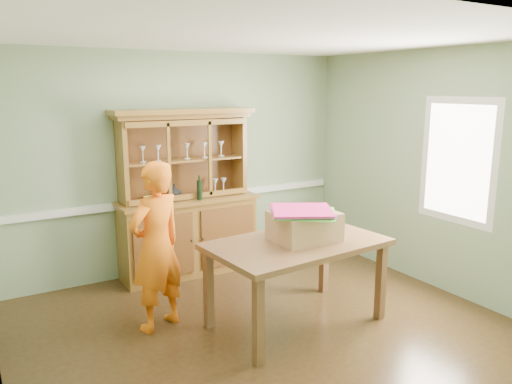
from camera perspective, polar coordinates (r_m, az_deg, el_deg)
floor at (r=4.97m, az=1.03°, el=-15.34°), size 4.50×4.50×0.00m
ceiling at (r=4.44m, az=1.16°, el=17.39°), size 4.50×4.50×0.00m
wall_back at (r=6.28m, az=-8.52°, el=3.30°), size 4.50×0.00×4.50m
wall_right at (r=5.99m, az=19.77°, el=2.31°), size 0.00×4.00×4.00m
wall_front at (r=3.05m, az=21.28°, el=-6.57°), size 4.50×0.00×4.50m
chair_rail at (r=6.34m, az=-8.32°, el=-0.75°), size 4.41×0.05×0.08m
window_panel at (r=5.77m, az=22.02°, el=3.31°), size 0.03×0.96×1.36m
china_hutch at (r=6.18m, az=-7.87°, el=-2.83°), size 1.72×0.57×2.03m
dining_table at (r=4.83m, az=4.69°, el=-6.75°), size 1.74×1.13×0.83m
cardboard_box at (r=4.79m, az=5.54°, el=-3.93°), size 0.60×0.49×0.28m
kite_stack at (r=4.71m, az=5.48°, el=-2.18°), size 0.75×0.75×0.04m
person at (r=4.80m, az=-11.33°, el=-6.13°), size 0.69×0.58×1.62m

